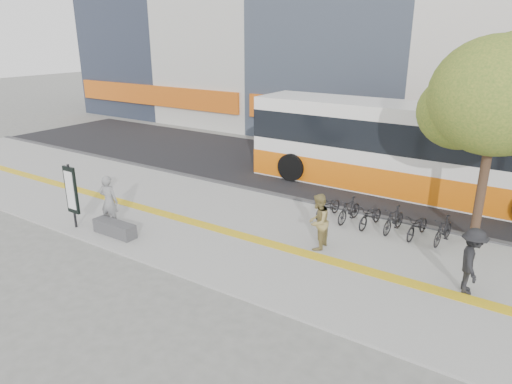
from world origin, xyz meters
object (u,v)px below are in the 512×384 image
Objects in this scene: pedestrian_dark at (472,261)px; signboard at (71,191)px; street_tree at (497,99)px; pedestrian_tan at (318,222)px; bus at (409,152)px; bench at (115,228)px; seated_woman at (109,201)px.

signboard is at bearing 88.86° from pedestrian_dark.
pedestrian_tan is at bearing -139.63° from street_tree.
street_tree is 5.64m from bus.
bench is 0.12× the size of bus.
bench is 12.23m from street_tree.
street_tree is 3.50× the size of seated_woman.
seated_woman is 1.04× the size of pedestrian_tan.
bus is 8.04m from pedestrian_dark.
street_tree is at bearing -7.87° from pedestrian_dark.
seated_woman is 1.04× the size of pedestrian_dark.
seated_woman is at bearing 36.39° from signboard.
bus is (-3.24, 3.68, -2.79)m from street_tree.
bench is at bearing -69.68° from pedestrian_tan.
seated_woman is (0.96, 0.70, -0.39)m from signboard.
bus reaches higher than seated_woman.
bus is (8.14, 10.01, 0.36)m from signboard.
seated_woman reaches higher than pedestrian_dark.
bench is at bearing -148.38° from street_tree.
pedestrian_tan is (5.91, 2.73, 0.64)m from bench.
pedestrian_tan is 4.30m from pedestrian_dark.
bus is 7.73× the size of pedestrian_dark.
bench is 1.02m from seated_woman.
street_tree is at bearing 31.62° from bench.
signboard is at bearing 22.53° from seated_woman.
bench is at bearing -124.00° from bus.
signboard is 0.17× the size of bus.
seated_woman is at bearing 148.29° from bench.
street_tree is 6.21m from pedestrian_tan.
seated_woman is at bearing 86.50° from pedestrian_dark.
bench is 0.93× the size of pedestrian_dark.
bus is (6.54, 9.70, 1.42)m from bench.
pedestrian_dark is (4.29, -0.15, -0.00)m from pedestrian_tan.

